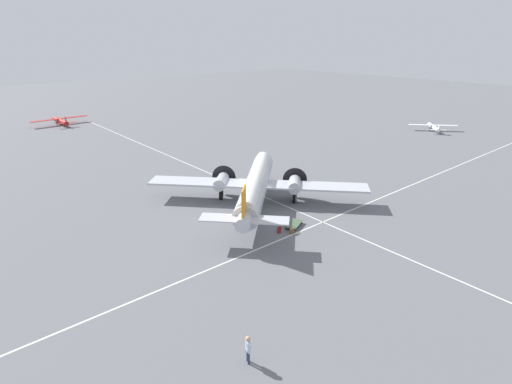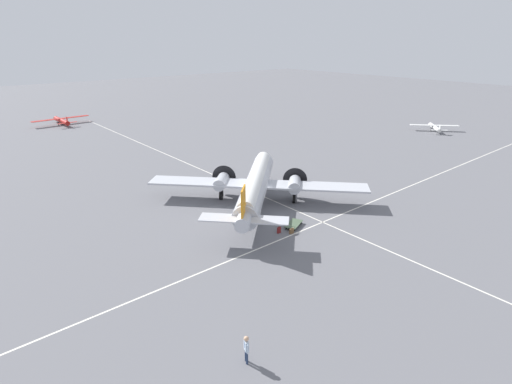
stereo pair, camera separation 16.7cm
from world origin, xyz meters
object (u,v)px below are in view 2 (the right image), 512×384
light_aircraft_distant (434,127)px  baggage_cart (294,224)px  light_aircraft_taxiing (61,120)px  suitcase_near_door (292,231)px  airliner_main (256,183)px  suitcase_upright_spare (279,230)px  crew_foreground (246,347)px

light_aircraft_distant → baggage_cart: bearing=150.7°
light_aircraft_taxiing → suitcase_near_door: bearing=179.4°
airliner_main → suitcase_upright_spare: 7.56m
light_aircraft_distant → airliner_main: bearing=143.7°
crew_foreground → baggage_cart: size_ratio=0.71×
suitcase_near_door → baggage_cart: bearing=-142.4°
crew_foreground → suitcase_upright_spare: size_ratio=2.75×
airliner_main → suitcase_near_door: (2.02, 7.48, -2.16)m
suitcase_near_door → baggage_cart: 1.47m
baggage_cart → suitcase_near_door: bearing=-166.3°
crew_foreground → suitcase_upright_spare: 16.05m
suitcase_near_door → baggage_cart: size_ratio=0.21×
baggage_cart → light_aircraft_taxiing: (2.87, -65.82, 0.59)m
airliner_main → light_aircraft_distant: size_ratio=2.73×
baggage_cart → crew_foreground: bearing=-167.3°
crew_foreground → baggage_cart: (-14.18, -10.53, -0.81)m
suitcase_upright_spare → light_aircraft_taxiing: size_ratio=0.06×
suitcase_near_door → light_aircraft_distant: (-52.36, -13.57, 0.53)m
airliner_main → baggage_cart: bearing=-140.9°
crew_foreground → suitcase_near_door: bearing=-30.6°
suitcase_near_door → crew_foreground: bearing=36.5°
suitcase_near_door → light_aircraft_taxiing: size_ratio=0.05×
airliner_main → suitcase_near_door: airliner_main is taller
light_aircraft_taxiing → crew_foreground: bearing=169.5°
crew_foreground → light_aircraft_distant: size_ratio=0.24×
baggage_cart → light_aircraft_taxiing: bearing=68.6°
suitcase_upright_spare → light_aircraft_taxiing: bearing=-89.3°
baggage_cart → light_aircraft_distant: size_ratio=0.34×
baggage_cart → light_aircraft_distant: (-51.20, -12.68, 0.50)m
airliner_main → light_aircraft_taxiing: (3.72, -59.23, -1.53)m
suitcase_upright_spare → suitcase_near_door: bearing=136.5°
suitcase_upright_spare → light_aircraft_taxiing: light_aircraft_taxiing is taller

